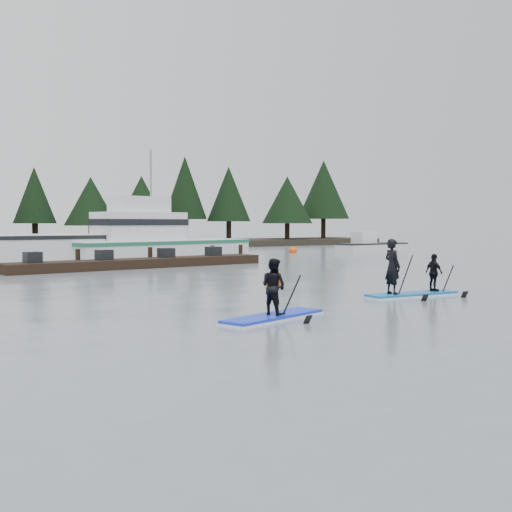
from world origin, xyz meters
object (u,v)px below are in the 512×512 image
fishing_boat_medium (155,247)px  paddleboard_solo (273,297)px  paddleboard_duo (409,276)px  floating_dock (141,263)px

fishing_boat_medium → paddleboard_solo: size_ratio=4.46×
fishing_boat_medium → paddleboard_duo: (-2.80, -27.20, 0.06)m
floating_dock → paddleboard_duo: 16.56m
paddleboard_solo → paddleboard_duo: paddleboard_duo is taller
fishing_boat_medium → paddleboard_duo: bearing=-108.4°
paddleboard_solo → paddleboard_duo: (6.15, 1.74, 0.11)m
fishing_boat_medium → floating_dock: size_ratio=1.00×
fishing_boat_medium → paddleboard_duo: fishing_boat_medium is taller
fishing_boat_medium → paddleboard_solo: 30.30m
floating_dock → paddleboard_solo: bearing=-108.9°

